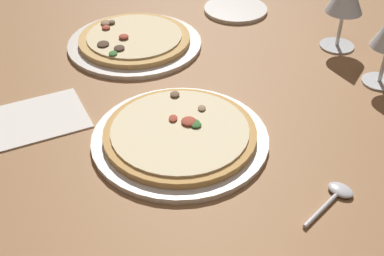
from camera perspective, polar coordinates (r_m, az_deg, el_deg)
name	(u,v)px	position (r cm, az deg, el deg)	size (l,w,h in cm)	color
dining_table	(202,152)	(87.02, 1.18, -2.75)	(150.00, 110.00, 4.00)	#996B42
pizza_main	(181,135)	(85.53, -1.20, -0.82)	(29.94, 29.94, 3.24)	white
pizza_side	(135,41)	(114.62, -6.36, 9.67)	(29.50, 29.50, 3.39)	silver
side_plate	(236,9)	(130.99, 5.01, 13.11)	(15.78, 15.78, 0.90)	silver
paper_menu	(35,120)	(95.06, -17.23, 0.91)	(13.55, 18.33, 0.30)	white
spoon	(337,195)	(78.92, 15.96, -7.27)	(9.85, 9.16, 1.00)	silver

